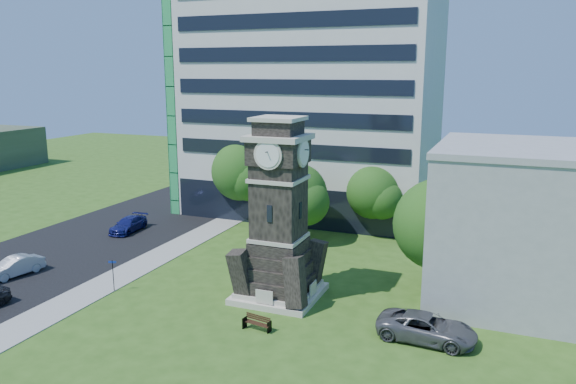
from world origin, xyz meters
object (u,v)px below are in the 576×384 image
at_px(clock_tower, 279,222).
at_px(car_street_mid, 14,267).
at_px(car_street_north, 128,225).
at_px(park_bench, 257,322).
at_px(street_sign, 113,272).
at_px(car_east_lot, 427,328).

bearing_deg(clock_tower, car_street_mid, -169.23).
height_order(car_street_mid, car_street_north, car_street_mid).
relative_size(park_bench, street_sign, 0.75).
bearing_deg(car_street_north, car_street_mid, -97.19).
bearing_deg(clock_tower, street_sign, -162.45).
bearing_deg(park_bench, car_street_north, 154.66).
bearing_deg(clock_tower, car_street_north, 154.88).
height_order(clock_tower, car_street_mid, clock_tower).
relative_size(car_street_mid, park_bench, 2.50).
distance_m(car_east_lot, street_sign, 21.37).
relative_size(clock_tower, car_street_mid, 2.84).
xyz_separation_m(car_street_mid, car_street_north, (0.44, 12.95, -0.03)).
distance_m(clock_tower, park_bench, 7.08).
bearing_deg(street_sign, clock_tower, -1.03).
bearing_deg(car_street_north, street_sign, -61.43).
xyz_separation_m(car_street_mid, street_sign, (8.91, 0.30, 0.72)).
height_order(clock_tower, street_sign, clock_tower).
bearing_deg(street_sign, park_bench, -26.52).
bearing_deg(car_east_lot, street_sign, 95.39).
relative_size(clock_tower, street_sign, 5.35).
bearing_deg(car_street_mid, street_sign, 13.26).
bearing_deg(street_sign, car_street_north, 105.25).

